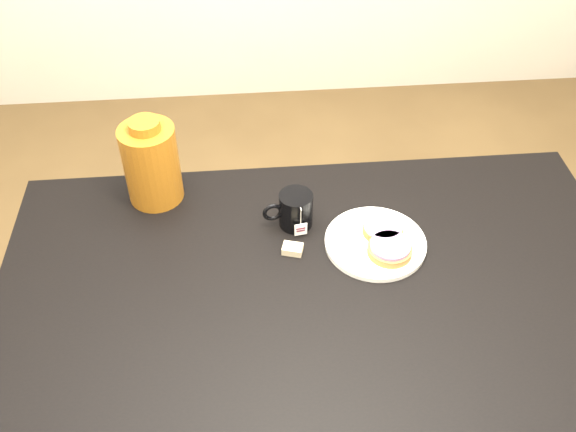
{
  "coord_description": "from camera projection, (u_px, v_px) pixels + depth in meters",
  "views": [
    {
      "loc": [
        -0.15,
        -0.86,
        1.81
      ],
      "look_at": [
        -0.05,
        0.2,
        0.81
      ],
      "focal_mm": 40.0,
      "sensor_mm": 36.0,
      "label": 1
    }
  ],
  "objects": [
    {
      "name": "bagel_package",
      "position": [
        151.0,
        163.0,
        1.53
      ],
      "size": [
        0.13,
        0.13,
        0.22
      ],
      "rotation": [
        0.0,
        0.0,
        -0.01
      ],
      "color": "#67360D",
      "rests_on": "table"
    },
    {
      "name": "teabag_pouch",
      "position": [
        293.0,
        249.0,
        1.45
      ],
      "size": [
        0.05,
        0.04,
        0.02
      ],
      "primitive_type": "cube",
      "rotation": [
        0.0,
        0.0,
        -0.29
      ],
      "color": "#C6B793",
      "rests_on": "table"
    },
    {
      "name": "mug",
      "position": [
        295.0,
        210.0,
        1.5
      ],
      "size": [
        0.13,
        0.09,
        0.09
      ],
      "rotation": [
        0.0,
        0.0,
        0.16
      ],
      "color": "black",
      "rests_on": "table"
    },
    {
      "name": "bagel_back",
      "position": [
        383.0,
        228.0,
        1.48
      ],
      "size": [
        0.13,
        0.13,
        0.03
      ],
      "color": "brown",
      "rests_on": "plate"
    },
    {
      "name": "bagel_front",
      "position": [
        390.0,
        249.0,
        1.43
      ],
      "size": [
        0.13,
        0.13,
        0.03
      ],
      "color": "brown",
      "rests_on": "plate"
    },
    {
      "name": "plate",
      "position": [
        375.0,
        242.0,
        1.47
      ],
      "size": [
        0.23,
        0.23,
        0.02
      ],
      "color": "white",
      "rests_on": "table"
    },
    {
      "name": "table",
      "position": [
        320.0,
        322.0,
        1.42
      ],
      "size": [
        1.4,
        0.9,
        0.75
      ],
      "color": "black",
      "rests_on": "ground_plane"
    }
  ]
}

